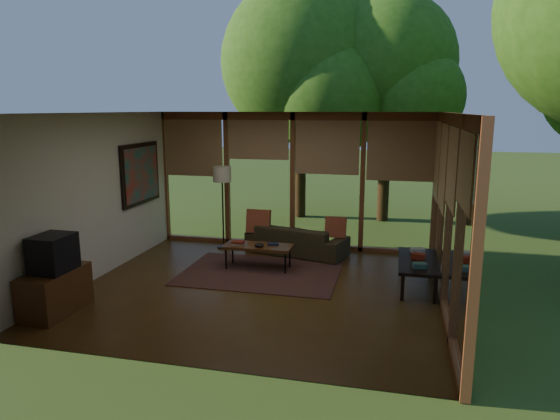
% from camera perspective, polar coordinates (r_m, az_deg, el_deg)
% --- Properties ---
extents(floor, '(5.50, 5.50, 0.00)m').
position_cam_1_polar(floor, '(7.90, -2.37, -8.94)').
color(floor, '#563716').
rests_on(floor, ground).
extents(ceiling, '(5.50, 5.50, 0.00)m').
position_cam_1_polar(ceiling, '(7.40, -2.55, 11.04)').
color(ceiling, white).
rests_on(ceiling, ground).
extents(wall_left, '(0.04, 5.00, 2.70)m').
position_cam_1_polar(wall_left, '(8.69, -20.21, 1.46)').
color(wall_left, silver).
rests_on(wall_left, ground).
extents(wall_front, '(5.50, 0.04, 2.70)m').
position_cam_1_polar(wall_front, '(5.24, -9.91, -4.28)').
color(wall_front, silver).
rests_on(wall_front, ground).
extents(window_wall_back, '(5.50, 0.12, 2.70)m').
position_cam_1_polar(window_wall_back, '(9.93, 1.46, 3.35)').
color(window_wall_back, brown).
rests_on(window_wall_back, ground).
extents(window_wall_right, '(0.12, 5.00, 2.70)m').
position_cam_1_polar(window_wall_right, '(7.30, 18.81, -0.25)').
color(window_wall_right, brown).
rests_on(window_wall_right, ground).
extents(tree_nw, '(4.01, 4.01, 5.90)m').
position_cam_1_polar(tree_nw, '(12.89, 2.50, 16.50)').
color(tree_nw, '#322412').
rests_on(tree_nw, ground).
extents(tree_ne, '(3.21, 3.21, 5.46)m').
position_cam_1_polar(tree_ne, '(12.68, 12.32, 16.13)').
color(tree_ne, '#322412').
rests_on(tree_ne, ground).
extents(rug, '(2.64, 1.87, 0.01)m').
position_cam_1_polar(rug, '(8.59, -2.26, -7.20)').
color(rug, brown).
rests_on(rug, floor).
extents(sofa, '(2.05, 1.20, 0.56)m').
position_cam_1_polar(sofa, '(9.63, 1.93, -3.42)').
color(sofa, '#38301C').
rests_on(sofa, floor).
extents(pillow_left, '(0.46, 0.24, 0.48)m').
position_cam_1_polar(pillow_left, '(9.67, -2.47, -1.35)').
color(pillow_left, maroon).
rests_on(pillow_left, sofa).
extents(pillow_right, '(0.39, 0.21, 0.41)m').
position_cam_1_polar(pillow_right, '(9.39, 6.38, -2.01)').
color(pillow_right, maroon).
rests_on(pillow_right, sofa).
extents(ct_book_lower, '(0.19, 0.15, 0.03)m').
position_cam_1_polar(ct_book_lower, '(8.77, -4.83, -3.88)').
color(ct_book_lower, '#ABA69B').
rests_on(ct_book_lower, coffee_table).
extents(ct_book_upper, '(0.22, 0.17, 0.03)m').
position_cam_1_polar(ct_book_upper, '(8.76, -4.83, -3.68)').
color(ct_book_upper, maroon).
rests_on(ct_book_upper, coffee_table).
extents(ct_book_side, '(0.22, 0.19, 0.03)m').
position_cam_1_polar(ct_book_side, '(8.73, -0.81, -3.91)').
color(ct_book_side, black).
rests_on(ct_book_side, coffee_table).
extents(ct_bowl, '(0.16, 0.16, 0.07)m').
position_cam_1_polar(ct_bowl, '(8.60, -2.39, -4.00)').
color(ct_bowl, black).
rests_on(ct_bowl, coffee_table).
extents(media_cabinet, '(0.50, 1.00, 0.60)m').
position_cam_1_polar(media_cabinet, '(7.57, -24.29, -8.50)').
color(media_cabinet, '#563117').
rests_on(media_cabinet, floor).
extents(television, '(0.45, 0.55, 0.50)m').
position_cam_1_polar(television, '(7.40, -24.52, -4.51)').
color(television, black).
rests_on(television, media_cabinet).
extents(console_book_a, '(0.22, 0.17, 0.07)m').
position_cam_1_polar(console_book_a, '(7.68, 15.65, -6.12)').
color(console_book_a, '#345C54').
rests_on(console_book_a, side_console).
extents(console_book_b, '(0.23, 0.20, 0.09)m').
position_cam_1_polar(console_book_b, '(8.10, 15.54, -5.12)').
color(console_book_b, maroon).
rests_on(console_book_b, side_console).
extents(console_book_c, '(0.24, 0.19, 0.06)m').
position_cam_1_polar(console_book_c, '(8.49, 15.44, -4.45)').
color(console_book_c, '#ABA69B').
rests_on(console_book_c, side_console).
extents(floor_lamp, '(0.36, 0.36, 1.65)m').
position_cam_1_polar(floor_lamp, '(9.89, -6.63, 3.56)').
color(floor_lamp, black).
rests_on(floor_lamp, floor).
extents(coffee_table, '(1.20, 0.50, 0.43)m').
position_cam_1_polar(coffee_table, '(8.73, -2.53, -4.25)').
color(coffee_table, '#563117').
rests_on(coffee_table, floor).
extents(side_console, '(0.60, 1.40, 0.46)m').
position_cam_1_polar(side_console, '(8.08, 15.51, -5.83)').
color(side_console, black).
rests_on(side_console, floor).
extents(wall_painting, '(0.06, 1.35, 1.15)m').
position_cam_1_polar(wall_painting, '(9.82, -15.64, 4.01)').
color(wall_painting, black).
rests_on(wall_painting, wall_left).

